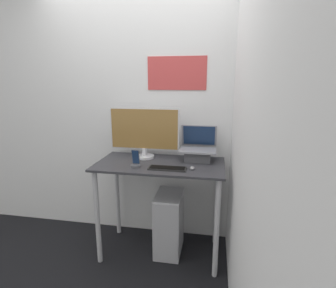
# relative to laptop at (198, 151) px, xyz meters

# --- Properties ---
(ground_plane) EXTENTS (12.00, 12.00, 0.00)m
(ground_plane) POSITION_rel_laptop_xyz_m (-0.33, -0.45, -0.99)
(ground_plane) COLOR black
(wall_back) EXTENTS (6.00, 0.06, 2.60)m
(wall_back) POSITION_rel_laptop_xyz_m (-0.33, 0.23, 0.31)
(wall_back) COLOR silver
(wall_back) RESTS_ON ground_plane
(wall_side_right) EXTENTS (0.05, 6.00, 2.60)m
(wall_side_right) POSITION_rel_laptop_xyz_m (0.33, -0.45, 0.31)
(wall_side_right) COLOR silver
(wall_side_right) RESTS_ON ground_plane
(desk) EXTENTS (1.14, 0.59, 0.90)m
(desk) POSITION_rel_laptop_xyz_m (-0.33, -0.15, -0.25)
(desk) COLOR #333338
(desk) RESTS_ON ground_plane
(laptop) EXTENTS (0.33, 0.28, 0.31)m
(laptop) POSITION_rel_laptop_xyz_m (0.00, 0.00, 0.00)
(laptop) COLOR #4C4C51
(laptop) RESTS_ON desk
(monitor) EXTENTS (0.66, 0.18, 0.48)m
(monitor) POSITION_rel_laptop_xyz_m (-0.51, -0.00, 0.16)
(monitor) COLOR silver
(monitor) RESTS_ON desk
(keyboard) EXTENTS (0.32, 0.11, 0.02)m
(keyboard) POSITION_rel_laptop_xyz_m (-0.23, -0.30, -0.08)
(keyboard) COLOR black
(keyboard) RESTS_ON desk
(mouse) EXTENTS (0.04, 0.06, 0.03)m
(mouse) POSITION_rel_laptop_xyz_m (-0.03, -0.27, -0.07)
(mouse) COLOR #99999E
(mouse) RESTS_ON desk
(cell_phone) EXTENTS (0.09, 0.09, 0.16)m
(cell_phone) POSITION_rel_laptop_xyz_m (-0.51, -0.31, -0.05)
(cell_phone) COLOR #4C4C51
(cell_phone) RESTS_ON desk
(computer_tower) EXTENTS (0.24, 0.38, 0.59)m
(computer_tower) POSITION_rel_laptop_xyz_m (-0.25, -0.13, -0.69)
(computer_tower) COLOR silver
(computer_tower) RESTS_ON ground_plane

